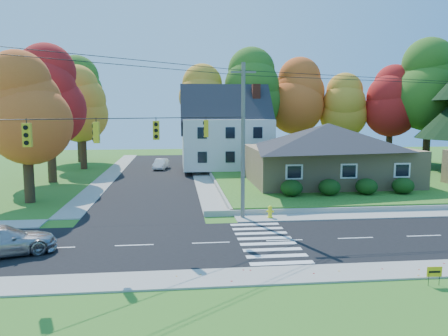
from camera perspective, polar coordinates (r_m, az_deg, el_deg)
The scene contains 24 objects.
ground at distance 24.14m, azimuth 7.91°, elevation -9.39°, with size 120.00×120.00×0.00m, color #3D7923.
road_main at distance 24.13m, azimuth 7.91°, elevation -9.36°, with size 90.00×8.00×0.02m, color black.
road_cross at distance 48.94m, azimuth -8.83°, elevation -0.86°, with size 8.00×44.00×0.02m, color black.
sidewalk_north at distance 28.83m, azimuth 5.47°, elevation -6.50°, with size 90.00×2.00×0.08m, color #9C9A90.
sidewalk_south at distance 19.57m, azimuth 11.58°, elevation -13.39°, with size 90.00×2.00×0.08m, color #9C9A90.
lawn at distance 47.74m, azimuth 16.94°, elevation -1.01°, with size 30.00×30.00×0.50m, color #3D7923.
ranch_house at distance 40.95m, azimuth 13.40°, elevation 2.02°, with size 14.60×10.60×5.40m.
colonial_house at distance 50.78m, azimuth 0.30°, elevation 4.70°, with size 10.40×8.40×9.60m.
hedge_row at distance 35.30m, azimuth 15.90°, elevation -2.37°, with size 10.70×1.70×1.27m.
traffic_infrastructure at distance 24.47m, azimuth 7.01°, elevation 3.13°, with size 38.10×10.66×10.00m.
tree_lot_0 at distance 56.54m, azimuth -2.48°, elevation 8.74°, with size 6.72×6.72×12.51m.
tree_lot_1 at distance 56.31m, azimuth 3.78°, elevation 10.07°, with size 7.84×7.84×14.60m.
tree_lot_2 at distance 58.59m, azimuth 9.46°, elevation 9.24°, with size 7.28×7.28×13.56m.
tree_lot_3 at distance 59.52m, azimuth 15.32°, elevation 7.79°, with size 6.16×6.16×11.47m.
tree_lot_4 at distance 61.08m, azimuth 20.98°, elevation 8.16°, with size 6.72×6.72×12.51m.
tree_lot_5 at distance 61.36m, azimuth 25.31°, elevation 9.77°, with size 8.40×8.40×15.64m.
tree_west_0 at distance 36.19m, azimuth -24.57°, elevation 7.06°, with size 6.16×6.16×11.47m.
tree_west_1 at distance 46.08m, azimuth -21.94°, elevation 8.73°, with size 7.28×7.28×13.56m.
tree_west_2 at distance 55.55m, azimuth -18.12°, elevation 7.90°, with size 6.72×6.72×12.51m.
tree_west_3 at distance 63.83m, azimuth -18.47°, elevation 8.94°, with size 7.84×7.84×14.60m.
silver_sedan at distance 23.88m, azimuth -27.11°, elevation -8.45°, with size 2.05×5.03×1.46m, color #A3A2A7.
white_car at distance 53.44m, azimuth -8.25°, elevation 0.52°, with size 1.32×3.77×1.24m, color white.
fire_hydrant at distance 28.75m, azimuth 6.04°, elevation -5.78°, with size 0.49×0.38×0.86m.
yard_sign at distance 19.81m, azimuth 25.78°, elevation -12.15°, with size 0.62×0.06×0.78m.
Camera 1 is at (-5.75, -22.40, 6.92)m, focal length 35.00 mm.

